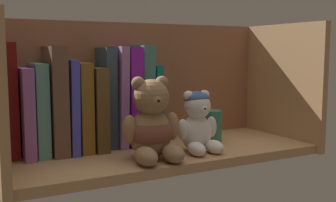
# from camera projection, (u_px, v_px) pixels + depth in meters

# --- Properties ---
(shelf_board) EXTENTS (0.67, 0.26, 0.02)m
(shelf_board) POSITION_uv_depth(u_px,v_px,m) (163.00, 154.00, 0.92)
(shelf_board) COLOR tan
(shelf_board) RESTS_ON ground
(shelf_back_panel) EXTENTS (0.70, 0.01, 0.31)m
(shelf_back_panel) POSITION_uv_depth(u_px,v_px,m) (138.00, 86.00, 1.03)
(shelf_back_panel) COLOR #975E41
(shelf_back_panel) RESTS_ON ground
(shelf_side_panel_right) EXTENTS (0.02, 0.28, 0.31)m
(shelf_side_panel_right) POSITION_uv_depth(u_px,v_px,m) (282.00, 84.00, 1.07)
(shelf_side_panel_right) COLOR tan
(shelf_side_panel_right) RESTS_ON ground
(book_0) EXTENTS (0.03, 0.09, 0.24)m
(book_0) POSITION_uv_depth(u_px,v_px,m) (9.00, 101.00, 0.85)
(book_0) COLOR maroon
(book_0) RESTS_ON shelf_board
(book_1) EXTENTS (0.02, 0.15, 0.19)m
(book_1) POSITION_uv_depth(u_px,v_px,m) (24.00, 112.00, 0.86)
(book_1) COLOR #965AB1
(book_1) RESTS_ON shelf_board
(book_2) EXTENTS (0.03, 0.13, 0.19)m
(book_2) POSITION_uv_depth(u_px,v_px,m) (38.00, 109.00, 0.88)
(book_2) COLOR #589890
(book_2) RESTS_ON shelf_board
(book_3) EXTENTS (0.03, 0.14, 0.23)m
(book_3) POSITION_uv_depth(u_px,v_px,m) (54.00, 100.00, 0.89)
(book_3) COLOR brown
(book_3) RESTS_ON shelf_board
(book_4) EXTENTS (0.02, 0.15, 0.20)m
(book_4) POSITION_uv_depth(u_px,v_px,m) (67.00, 106.00, 0.91)
(book_4) COLOR #4348CF
(book_4) RESTS_ON shelf_board
(book_5) EXTENTS (0.03, 0.13, 0.19)m
(book_5) POSITION_uv_depth(u_px,v_px,m) (79.00, 106.00, 0.92)
(book_5) COLOR brown
(book_5) RESTS_ON shelf_board
(book_6) EXTENTS (0.03, 0.14, 0.18)m
(book_6) POSITION_uv_depth(u_px,v_px,m) (93.00, 108.00, 0.93)
(book_6) COLOR brown
(book_6) RESTS_ON shelf_board
(book_7) EXTENTS (0.02, 0.09, 0.23)m
(book_7) POSITION_uv_depth(u_px,v_px,m) (106.00, 97.00, 0.95)
(book_7) COLOR #374A5C
(book_7) RESTS_ON shelf_board
(book_8) EXTENTS (0.02, 0.11, 0.23)m
(book_8) POSITION_uv_depth(u_px,v_px,m) (116.00, 96.00, 0.96)
(book_8) COLOR #9F6EB6
(book_8) RESTS_ON shelf_board
(book_9) EXTENTS (0.03, 0.12, 0.23)m
(book_9) POSITION_uv_depth(u_px,v_px,m) (128.00, 96.00, 0.97)
(book_9) COLOR purple
(book_9) RESTS_ON shelf_board
(book_10) EXTENTS (0.03, 0.10, 0.23)m
(book_10) POSITION_uv_depth(u_px,v_px,m) (141.00, 94.00, 0.99)
(book_10) COLOR teal
(book_10) RESTS_ON shelf_board
(book_11) EXTENTS (0.02, 0.10, 0.19)m
(book_11) POSITION_uv_depth(u_px,v_px,m) (151.00, 103.00, 1.00)
(book_11) COLOR #137C6F
(book_11) RESTS_ON shelf_board
(teddy_bear_larger) EXTENTS (0.12, 0.13, 0.17)m
(teddy_bear_larger) POSITION_uv_depth(u_px,v_px,m) (152.00, 127.00, 0.84)
(teddy_bear_larger) COLOR #93704C
(teddy_bear_larger) RESTS_ON shelf_board
(teddy_bear_smaller) EXTENTS (0.10, 0.10, 0.13)m
(teddy_bear_smaller) POSITION_uv_depth(u_px,v_px,m) (198.00, 123.00, 0.90)
(teddy_bear_smaller) COLOR white
(teddy_bear_smaller) RESTS_ON shelf_board
(pillar_candle) EXTENTS (0.05, 0.05, 0.08)m
(pillar_candle) POSITION_uv_depth(u_px,v_px,m) (212.00, 126.00, 1.00)
(pillar_candle) COLOR #2D7A66
(pillar_candle) RESTS_ON shelf_board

